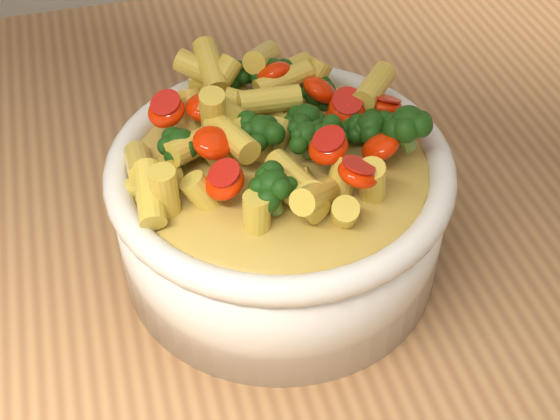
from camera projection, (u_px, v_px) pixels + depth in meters
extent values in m
cube|color=#AA7849|center=(389.00, 256.00, 0.59)|extent=(1.20, 0.80, 0.04)
cylinder|color=white|center=(280.00, 215.00, 0.53)|extent=(0.22, 0.22, 0.09)
ellipsoid|color=white|center=(280.00, 242.00, 0.55)|extent=(0.20, 0.20, 0.03)
torus|color=white|center=(280.00, 167.00, 0.50)|extent=(0.23, 0.23, 0.02)
ellipsoid|color=gold|center=(280.00, 167.00, 0.50)|extent=(0.19, 0.19, 0.02)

